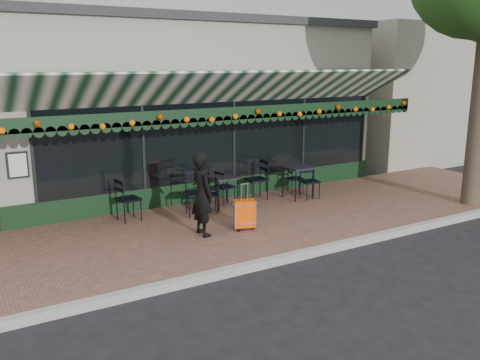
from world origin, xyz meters
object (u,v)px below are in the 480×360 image
woman (202,194)px  cafe_table_b (223,180)px  chair_b_front (197,194)px  chair_b_right (225,187)px  chair_a_right (296,179)px  chair_solo (128,199)px  chair_b_left (209,195)px  cafe_table_a (298,170)px  chair_a_front (310,182)px  suitcase (244,214)px  chair_a_left (257,180)px

woman → cafe_table_b: bearing=-42.8°
chair_b_front → chair_b_right: bearing=44.1°
cafe_table_b → chair_a_right: size_ratio=1.01×
woman → chair_solo: (-0.97, 1.68, -0.37)m
cafe_table_b → chair_b_left: size_ratio=0.94×
cafe_table_b → chair_b_left: chair_b_left is taller
chair_a_right → chair_solo: 4.61m
cafe_table_a → chair_a_front: chair_a_front is taller
suitcase → chair_b_left: 1.49m
chair_a_right → chair_b_right: 2.12m
suitcase → chair_a_front: suitcase is taller
chair_a_front → chair_b_front: 3.13m
cafe_table_b → chair_a_left: 1.14m
cafe_table_a → chair_b_right: size_ratio=1.01×
suitcase → chair_b_left: size_ratio=1.21×
chair_a_left → chair_b_right: chair_a_left is taller
chair_solo → cafe_table_a: bearing=-101.7°
cafe_table_b → chair_b_front: size_ratio=0.75×
chair_a_left → chair_a_right: chair_a_left is taller
chair_a_left → chair_b_left: (-1.56, -0.42, -0.09)m
suitcase → chair_a_front: (2.70, 1.27, 0.11)m
chair_b_right → chair_a_left: bearing=-102.3°
suitcase → cafe_table_b: (0.41, 1.67, 0.35)m
suitcase → chair_a_right: suitcase is taller
chair_b_front → cafe_table_b: bearing=34.0°
cafe_table_a → cafe_table_b: size_ratio=1.09×
woman → cafe_table_b: (1.30, 1.53, -0.16)m
chair_a_right → chair_b_right: bearing=104.9°
woman → chair_a_right: (3.64, 1.79, -0.47)m
chair_b_left → chair_solo: size_ratio=0.85×
woman → suitcase: woman is taller
chair_b_left → chair_b_right: 0.83m
chair_b_front → suitcase: bearing=-57.5°
woman → chair_b_left: bearing=-34.1°
chair_a_front → woman: bearing=-153.5°
chair_a_left → chair_b_right: 0.89m
suitcase → chair_a_right: 3.35m
suitcase → chair_solo: suitcase is taller
chair_a_front → chair_b_right: chair_a_front is taller
woman → chair_a_front: woman is taller
woman → chair_b_front: bearing=-22.8°
cafe_table_a → chair_b_left: size_ratio=1.02×
suitcase → chair_a_left: size_ratio=0.98×
chair_b_right → chair_b_front: size_ratio=0.81×
cafe_table_b → chair_solo: (-2.27, 0.15, -0.21)m
chair_a_right → chair_a_left: bearing=106.8°
chair_b_front → chair_solo: 1.50m
woman → chair_b_right: bearing=-42.1°
chair_a_left → chair_a_front: size_ratio=1.15×
chair_solo → chair_a_front: bearing=-103.8°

